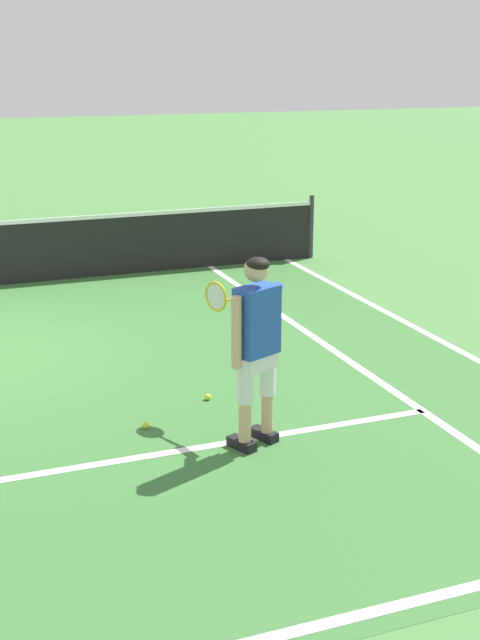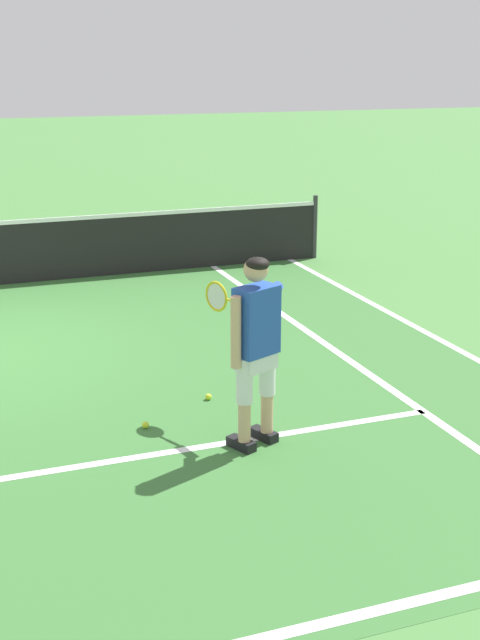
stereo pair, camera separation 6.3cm
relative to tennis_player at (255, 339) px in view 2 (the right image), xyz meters
The scene contains 5 objects.
line_singles_right 2.87m from the tennis_player, 47.91° to the left, with size 0.10×9.00×0.01m, color white.
line_doubles_right 3.88m from the tennis_player, 32.14° to the left, with size 0.10×9.00×0.01m, color white.
tennis_player is the anchor object (origin of this frame).
tennis_ball_near_feet 1.47m from the tennis_player, 93.10° to the left, with size 0.07×0.07×0.07m, color #CCE02D.
tennis_ball_by_baseline 1.43m from the tennis_player, 141.08° to the left, with size 0.07×0.07×0.07m, color #CCE02D.
Camera 2 is at (-0.22, -9.91, 3.31)m, focal length 48.02 mm.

